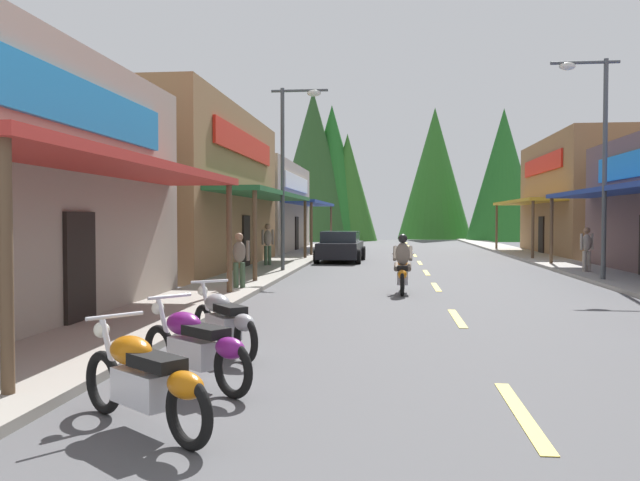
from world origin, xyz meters
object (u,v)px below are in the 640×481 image
object	(u,v)px
motorcycle_parked_left_2	(224,321)
streetlamp_right	(595,140)
pedestrian_waiting	(268,242)
parked_car_curbside	(341,247)
streetlamp_left	(290,154)
motorcycle_parked_left_0	(144,379)
rider_cruising_lead	(403,269)
pedestrian_by_shop	(239,258)
pedestrian_strolling	(587,247)
motorcycle_parked_left_1	(195,345)

from	to	relation	value
motorcycle_parked_left_2	streetlamp_right	bearing A→B (deg)	-75.16
pedestrian_waiting	parked_car_curbside	size ratio (longest dim) A/B	0.41
streetlamp_left	motorcycle_parked_left_0	size ratio (longest dim) A/B	3.82
rider_cruising_lead	pedestrian_by_shop	bearing A→B (deg)	94.62
motorcycle_parked_left_0	pedestrian_waiting	size ratio (longest dim) A/B	0.98
pedestrian_strolling	streetlamp_left	bearing A→B (deg)	64.02
rider_cruising_lead	pedestrian_strolling	size ratio (longest dim) A/B	1.28
rider_cruising_lead	pedestrian_by_shop	size ratio (longest dim) A/B	1.34
streetlamp_left	pedestrian_strolling	xyz separation A→B (m)	(10.41, 0.42, -3.31)
motorcycle_parked_left_1	motorcycle_parked_left_2	distance (m)	1.87
motorcycle_parked_left_1	pedestrian_strolling	distance (m)	18.72
rider_cruising_lead	pedestrian_waiting	distance (m)	9.83
pedestrian_by_shop	parked_car_curbside	xyz separation A→B (m)	(1.77, 12.77, -0.23)
streetlamp_left	motorcycle_parked_left_0	world-z (taller)	streetlamp_left
rider_cruising_lead	pedestrian_waiting	size ratio (longest dim) A/B	1.20
streetlamp_left	rider_cruising_lead	bearing A→B (deg)	-56.60
motorcycle_parked_left_0	pedestrian_waiting	xyz separation A→B (m)	(-2.59, 19.96, 0.55)
parked_car_curbside	pedestrian_by_shop	bearing A→B (deg)	173.71
pedestrian_by_shop	parked_car_curbside	bearing A→B (deg)	150.58
streetlamp_right	motorcycle_parked_left_2	bearing A→B (deg)	-126.77
parked_car_curbside	streetlamp_right	bearing A→B (deg)	-135.60
motorcycle_parked_left_1	motorcycle_parked_left_2	size ratio (longest dim) A/B	1.00
rider_cruising_lead	pedestrian_strolling	bearing A→B (deg)	-44.18
motorcycle_parked_left_0	motorcycle_parked_left_2	xyz separation A→B (m)	(-0.14, 3.48, 0.00)
streetlamp_left	pedestrian_by_shop	size ratio (longest dim) A/B	4.17
rider_cruising_lead	parked_car_curbside	distance (m)	12.81
motorcycle_parked_left_0	motorcycle_parked_left_1	size ratio (longest dim) A/B	1.01
pedestrian_by_shop	pedestrian_strolling	size ratio (longest dim) A/B	0.95
streetlamp_left	motorcycle_parked_left_1	xyz separation A→B (m)	(1.29, -15.92, -3.79)
rider_cruising_lead	pedestrian_waiting	bearing A→B (deg)	33.53
streetlamp_right	motorcycle_parked_left_0	world-z (taller)	streetlamp_right
motorcycle_parked_left_0	motorcycle_parked_left_1	world-z (taller)	same
motorcycle_parked_left_0	parked_car_curbside	world-z (taller)	parked_car_curbside
rider_cruising_lead	parked_car_curbside	bearing A→B (deg)	13.26
motorcycle_parked_left_1	pedestrian_by_shop	bearing A→B (deg)	-41.16
motorcycle_parked_left_1	parked_car_curbside	bearing A→B (deg)	-51.35
pedestrian_by_shop	streetlamp_right	bearing A→B (deg)	87.96
streetlamp_right	motorcycle_parked_left_2	world-z (taller)	streetlamp_right
motorcycle_parked_left_1	pedestrian_by_shop	world-z (taller)	pedestrian_by_shop
streetlamp_left	rider_cruising_lead	size ratio (longest dim) A/B	3.10
motorcycle_parked_left_2	parked_car_curbside	distance (m)	20.69
streetlamp_right	rider_cruising_lead	distance (m)	7.75
streetlamp_right	parked_car_curbside	xyz separation A→B (m)	(-8.47, 9.15, -3.69)
motorcycle_parked_left_1	parked_car_curbside	world-z (taller)	parked_car_curbside
motorcycle_parked_left_1	pedestrian_strolling	xyz separation A→B (m)	(9.12, 16.34, 0.48)
pedestrian_by_shop	pedestrian_waiting	world-z (taller)	pedestrian_waiting
motorcycle_parked_left_1	pedestrian_waiting	size ratio (longest dim) A/B	0.97
motorcycle_parked_left_1	parked_car_curbside	size ratio (longest dim) A/B	0.40
streetlamp_right	pedestrian_waiting	xyz separation A→B (m)	(-11.08, 4.94, -3.34)
pedestrian_by_shop	streetlamp_left	bearing A→B (deg)	154.22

